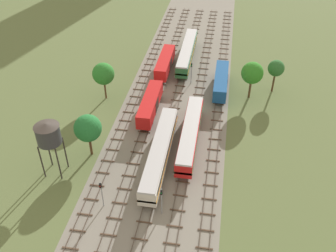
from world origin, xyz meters
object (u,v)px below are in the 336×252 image
Objects in this scene: passenger_coach_centre_left_nearest at (160,151)px; freight_boxcar_left_far at (165,62)px; passenger_coach_centre_left_farther at (187,52)px; signal_post_mid at (191,70)px; diesel_railcar_centre_near at (190,133)px; signal_post_nearest at (162,199)px; freight_boxcar_left_mid at (150,104)px; signal_post_near at (101,191)px; water_tower at (48,134)px; freight_boxcar_centre_right_midfar at (221,81)px.

passenger_coach_centre_left_nearest is 32.48m from freight_boxcar_left_far.
signal_post_mid reaches higher than passenger_coach_centre_left_farther.
signal_post_nearest is (-2.27, -16.73, 0.74)m from diesel_railcar_centre_near.
signal_post_near is at bearing -95.17° from freight_boxcar_left_mid.
passenger_coach_centre_left_nearest is at bearing -81.98° from freight_boxcar_left_far.
freight_boxcar_left_mid is at bearing 84.83° from signal_post_near.
freight_boxcar_centre_right_midfar is at bearing 49.70° from water_tower.
freight_boxcar_centre_right_midfar is 2.69× the size of signal_post_mid.
diesel_railcar_centre_near is at bearing -43.11° from freight_boxcar_left_mid.
freight_boxcar_left_mid and freight_boxcar_left_far have the same top height.
passenger_coach_centre_left_nearest is at bearing 58.05° from signal_post_near.
water_tower is (-16.81, -43.25, 5.51)m from passenger_coach_centre_left_farther.
signal_post_near is (-11.34, -16.67, 0.62)m from diesel_railcar_centre_near.
signal_post_nearest is at bearing -78.32° from passenger_coach_centre_left_nearest.
signal_post_near is at bearing -121.95° from passenger_coach_centre_left_nearest.
passenger_coach_centre_left_farther is at bearing 90.00° from passenger_coach_centre_left_nearest.
freight_boxcar_left_mid is at bearing 136.89° from diesel_railcar_centre_near.
passenger_coach_centre_left_farther is at bearing 68.76° from water_tower.
passenger_coach_centre_left_farther is at bearing 53.87° from freight_boxcar_left_far.
passenger_coach_centre_left_nearest is at bearing 101.68° from signal_post_nearest.
signal_post_nearest is (2.27, -49.34, 0.72)m from passenger_coach_centre_left_farther.
freight_boxcar_left_far is at bearing 86.98° from signal_post_near.
diesel_railcar_centre_near is 3.92× the size of signal_post_nearest.
water_tower reaches higher than freight_boxcar_centre_right_midfar.
signal_post_mid reaches higher than freight_boxcar_left_mid.
diesel_railcar_centre_near and passenger_coach_centre_left_farther have the same top height.
signal_post_mid is (-2.27, 22.00, 0.72)m from diesel_railcar_centre_near.
freight_boxcar_left_mid is at bearing -90.00° from freight_boxcar_left_far.
signal_post_near is at bearing 179.64° from signal_post_nearest.
freight_boxcar_left_mid is at bearing 105.09° from signal_post_nearest.
signal_post_mid is at bearing 59.70° from water_tower.
freight_boxcar_left_mid is at bearing -140.06° from freight_boxcar_centre_right_midfar.
diesel_railcar_centre_near is 27.91m from freight_boxcar_left_far.
freight_boxcar_centre_right_midfar is (9.08, 25.64, -0.16)m from passenger_coach_centre_left_nearest.
passenger_coach_centre_left_farther reaches higher than freight_boxcar_left_mid.
passenger_coach_centre_left_farther is at bearing 79.36° from freight_boxcar_left_mid.
diesel_railcar_centre_near is 4.07× the size of signal_post_near.
passenger_coach_centre_left_nearest is at bearing -94.67° from signal_post_mid.
diesel_railcar_centre_near is 2.03× the size of water_tower.
water_tower is 12.67m from signal_post_near.
water_tower is (-21.35, -10.65, 5.53)m from diesel_railcar_centre_near.
freight_boxcar_left_mid and freight_boxcar_centre_right_midfar have the same top height.
passenger_coach_centre_left_nearest is 1.57× the size of freight_boxcar_left_mid.
signal_post_near is (-6.80, -49.28, 0.61)m from passenger_coach_centre_left_farther.
signal_post_mid reaches higher than signal_post_near.
water_tower is at bearing -130.30° from freight_boxcar_centre_right_midfar.
signal_post_mid is at bearing 76.80° from signal_post_near.
passenger_coach_centre_left_nearest is 2.18× the size of water_tower.
freight_boxcar_left_far is at bearing 98.02° from passenger_coach_centre_left_nearest.
passenger_coach_centre_left_nearest is 4.20× the size of signal_post_nearest.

